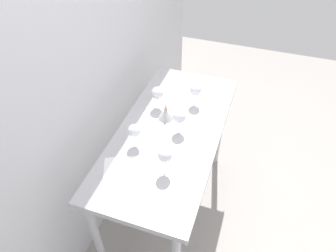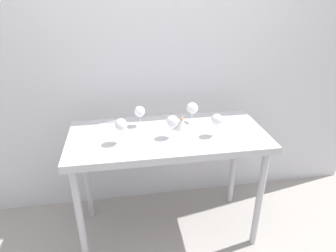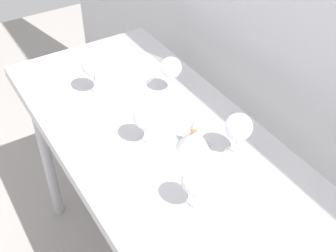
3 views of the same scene
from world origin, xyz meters
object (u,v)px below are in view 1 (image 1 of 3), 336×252
(wine_glass_far_right, at_px, (158,94))
(tasting_sheet_upper, at_px, (125,167))
(wine_glass_near_center, at_px, (179,117))
(decanter_funnel, at_px, (166,113))
(wine_glass_near_right, at_px, (196,90))
(wine_glass_near_left, at_px, (165,156))
(wine_glass_far_left, at_px, (134,131))

(wine_glass_far_right, height_order, tasting_sheet_upper, wine_glass_far_right)
(wine_glass_near_center, xyz_separation_m, tasting_sheet_upper, (-0.40, 0.21, -0.11))
(wine_glass_far_right, distance_m, decanter_funnel, 0.16)
(wine_glass_near_right, distance_m, decanter_funnel, 0.27)
(wine_glass_near_left, bearing_deg, wine_glass_near_right, 0.09)
(wine_glass_far_right, relative_size, tasting_sheet_upper, 0.66)
(wine_glass_far_right, bearing_deg, tasting_sheet_upper, -178.93)
(wine_glass_far_right, bearing_deg, wine_glass_near_left, -155.83)
(wine_glass_near_left, bearing_deg, wine_glass_far_right, 24.17)
(wine_glass_near_center, height_order, decanter_funnel, wine_glass_near_center)
(wine_glass_far_left, relative_size, wine_glass_far_right, 0.96)
(wine_glass_near_center, relative_size, wine_glass_near_right, 1.00)
(tasting_sheet_upper, bearing_deg, wine_glass_far_right, -22.66)
(tasting_sheet_upper, xyz_separation_m, decanter_funnel, (0.49, -0.08, 0.04))
(wine_glass_far_right, xyz_separation_m, decanter_funnel, (-0.10, -0.09, -0.07))
(wine_glass_near_left, relative_size, wine_glass_near_right, 1.08)
(wine_glass_near_center, bearing_deg, wine_glass_far_left, 133.00)
(wine_glass_near_left, bearing_deg, wine_glass_near_center, 3.88)
(wine_glass_near_left, distance_m, wine_glass_far_right, 0.59)
(wine_glass_near_left, relative_size, tasting_sheet_upper, 0.71)
(wine_glass_near_right, bearing_deg, decanter_funnel, 146.29)
(wine_glass_far_right, relative_size, decanter_funnel, 1.30)
(wine_glass_near_left, bearing_deg, wine_glass_far_left, 60.14)
(wine_glass_far_left, distance_m, wine_glass_far_right, 0.40)
(wine_glass_near_left, height_order, wine_glass_far_right, wine_glass_near_left)
(wine_glass_near_center, bearing_deg, decanter_funnel, 53.83)
(wine_glass_near_center, bearing_deg, wine_glass_near_left, -176.12)
(wine_glass_near_left, bearing_deg, tasting_sheet_upper, 103.63)
(wine_glass_far_left, distance_m, tasting_sheet_upper, 0.22)
(wine_glass_far_right, distance_m, wine_glass_near_right, 0.27)
(wine_glass_far_right, relative_size, wine_glass_near_right, 1.00)
(wine_glass_near_center, relative_size, decanter_funnel, 1.30)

